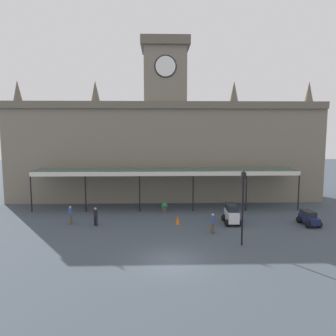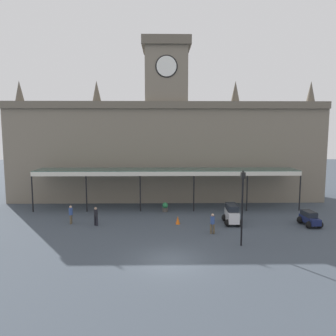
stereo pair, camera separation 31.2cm
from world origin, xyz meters
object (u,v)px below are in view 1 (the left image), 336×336
(car_navy_estate, at_px, (309,219))
(planter_forecourt_centre, at_px, (165,207))
(victorian_lamppost, at_px, (243,200))
(planter_by_canopy, at_px, (229,208))
(pedestrian_crossing_forecourt, at_px, (96,216))
(traffic_cone, at_px, (178,220))
(car_white_van, at_px, (232,215))
(pedestrian_near_entrance, at_px, (70,214))
(pedestrian_beside_cars, at_px, (213,223))

(car_navy_estate, distance_m, planter_forecourt_centre, 13.66)
(victorian_lamppost, height_order, planter_by_canopy, victorian_lamppost)
(car_navy_estate, xyz_separation_m, pedestrian_crossing_forecourt, (-18.82, 0.32, 0.34))
(pedestrian_crossing_forecourt, bearing_deg, traffic_cone, 2.71)
(car_white_van, height_order, traffic_cone, car_white_van)
(car_navy_estate, distance_m, traffic_cone, 11.61)
(traffic_cone, relative_size, planter_forecourt_centre, 0.76)
(pedestrian_near_entrance, bearing_deg, traffic_cone, -1.56)
(car_white_van, xyz_separation_m, victorian_lamppost, (-0.47, -5.49, 2.59))
(pedestrian_beside_cars, height_order, traffic_cone, pedestrian_beside_cars)
(pedestrian_beside_cars, distance_m, victorian_lamppost, 4.07)
(car_white_van, bearing_deg, car_navy_estate, -5.75)
(pedestrian_beside_cars, xyz_separation_m, traffic_cone, (-2.69, 2.74, -0.54))
(victorian_lamppost, bearing_deg, pedestrian_crossing_forecourt, 156.16)
(pedestrian_beside_cars, height_order, pedestrian_near_entrance, same)
(car_white_van, relative_size, planter_forecourt_centre, 2.53)
(pedestrian_near_entrance, distance_m, planter_forecourt_centre, 9.47)
(car_navy_estate, xyz_separation_m, traffic_cone, (-11.59, 0.66, -0.20))
(car_navy_estate, distance_m, pedestrian_near_entrance, 21.20)
(car_white_van, distance_m, pedestrian_near_entrance, 14.44)
(pedestrian_beside_cars, relative_size, planter_by_canopy, 1.74)
(pedestrian_near_entrance, height_order, victorian_lamppost, victorian_lamppost)
(pedestrian_beside_cars, relative_size, pedestrian_crossing_forecourt, 1.00)
(pedestrian_crossing_forecourt, height_order, planter_forecourt_centre, pedestrian_crossing_forecourt)
(planter_forecourt_centre, bearing_deg, car_white_van, -36.52)
(planter_by_canopy, bearing_deg, planter_forecourt_centre, 173.24)
(car_white_van, height_order, car_navy_estate, car_white_van)
(car_navy_estate, bearing_deg, planter_forecourt_centre, 158.15)
(car_navy_estate, xyz_separation_m, pedestrian_near_entrance, (-21.17, 0.92, 0.34))
(pedestrian_crossing_forecourt, xyz_separation_m, pedestrian_near_entrance, (-2.36, 0.60, 0.00))
(planter_forecourt_centre, distance_m, planter_by_canopy, 6.60)
(traffic_cone, xyz_separation_m, planter_by_canopy, (5.46, 3.65, 0.13))
(car_navy_estate, xyz_separation_m, planter_by_canopy, (-6.13, 4.31, -0.07))
(victorian_lamppost, bearing_deg, traffic_cone, 128.68)
(pedestrian_beside_cars, xyz_separation_m, planter_by_canopy, (2.77, 6.39, -0.42))
(car_navy_estate, bearing_deg, pedestrian_crossing_forecourt, 179.03)
(pedestrian_beside_cars, bearing_deg, car_navy_estate, 13.17)
(traffic_cone, height_order, planter_by_canopy, planter_by_canopy)
(car_white_van, bearing_deg, victorian_lamppost, -94.90)
(pedestrian_beside_cars, bearing_deg, planter_by_canopy, 66.54)
(planter_forecourt_centre, bearing_deg, pedestrian_near_entrance, -153.88)
(pedestrian_beside_cars, distance_m, traffic_cone, 3.88)
(victorian_lamppost, bearing_deg, car_white_van, 85.10)
(traffic_cone, height_order, planter_forecourt_centre, planter_forecourt_centre)
(planter_by_canopy, bearing_deg, traffic_cone, -146.26)
(car_white_van, xyz_separation_m, planter_by_canopy, (0.61, 3.63, -0.32))
(car_navy_estate, distance_m, planter_by_canopy, 7.49)
(car_navy_estate, bearing_deg, planter_by_canopy, 144.89)
(car_navy_estate, bearing_deg, pedestrian_beside_cars, -166.83)
(victorian_lamppost, distance_m, traffic_cone, 7.64)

